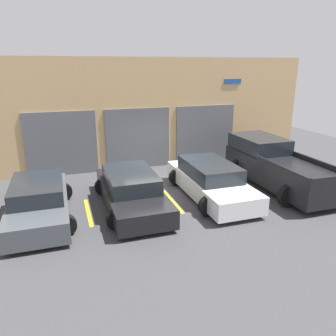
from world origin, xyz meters
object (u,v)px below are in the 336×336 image
(sedan_side, at_px, (131,190))
(van_right, at_px, (39,201))
(sedan_white, at_px, (210,180))
(pickup_truck, at_px, (275,165))

(sedan_side, distance_m, van_right, 2.97)
(sedan_white, xyz_separation_m, van_right, (-5.93, -0.00, -0.03))
(sedan_white, bearing_deg, pickup_truck, 4.80)
(pickup_truck, bearing_deg, van_right, -178.37)
(sedan_white, distance_m, van_right, 5.93)
(sedan_white, bearing_deg, sedan_side, -180.00)
(pickup_truck, bearing_deg, sedan_white, -175.20)
(sedan_white, bearing_deg, van_right, -179.96)
(sedan_white, height_order, sedan_side, sedan_white)
(van_right, bearing_deg, sedan_side, 0.07)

